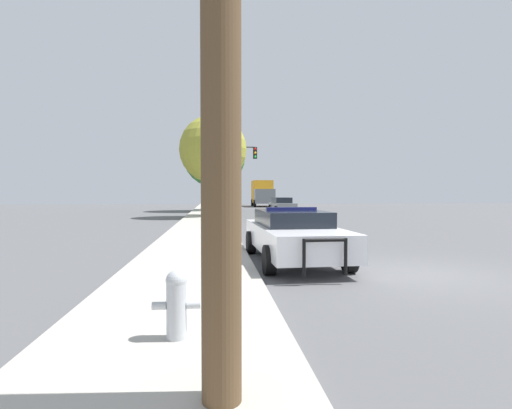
# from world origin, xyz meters

# --- Properties ---
(ground_plane) EXTENTS (110.00, 110.00, 0.00)m
(ground_plane) POSITION_xyz_m (0.00, 0.00, 0.00)
(ground_plane) COLOR #565659
(sidewalk_left) EXTENTS (3.00, 110.00, 0.13)m
(sidewalk_left) POSITION_xyz_m (-5.10, 0.00, 0.07)
(sidewalk_left) COLOR #ADA89E
(sidewalk_left) RESTS_ON ground_plane
(police_car) EXTENTS (2.24, 5.33, 1.44)m
(police_car) POSITION_xyz_m (-2.45, 1.96, 0.74)
(police_car) COLOR white
(police_car) RESTS_ON ground_plane
(fire_hydrant) EXTENTS (0.56, 0.24, 0.80)m
(fire_hydrant) POSITION_xyz_m (-4.98, -3.76, 0.56)
(fire_hydrant) COLOR #B7BCC1
(fire_hydrant) RESTS_ON sidewalk_left
(traffic_light) EXTENTS (3.35, 0.35, 5.40)m
(traffic_light) POSITION_xyz_m (-3.17, 22.68, 3.90)
(traffic_light) COLOR #424247
(traffic_light) RESTS_ON sidewalk_left
(car_background_oncoming) EXTENTS (2.11, 4.38, 1.38)m
(car_background_oncoming) POSITION_xyz_m (1.60, 27.26, 0.73)
(car_background_oncoming) COLOR slate
(car_background_oncoming) RESTS_ON ground_plane
(box_truck) EXTENTS (2.80, 6.92, 3.40)m
(box_truck) POSITION_xyz_m (1.79, 43.59, 1.79)
(box_truck) COLOR slate
(box_truck) RESTS_ON ground_plane
(tree_sidewalk_far) EXTENTS (5.99, 5.99, 8.22)m
(tree_sidewalk_far) POSITION_xyz_m (-4.49, 30.28, 5.35)
(tree_sidewalk_far) COLOR brown
(tree_sidewalk_far) RESTS_ON sidewalk_left
(tree_sidewalk_mid) EXTENTS (4.85, 4.85, 7.24)m
(tree_sidewalk_mid) POSITION_xyz_m (-4.60, 20.51, 4.93)
(tree_sidewalk_mid) COLOR #4C3823
(tree_sidewalk_mid) RESTS_ON sidewalk_left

